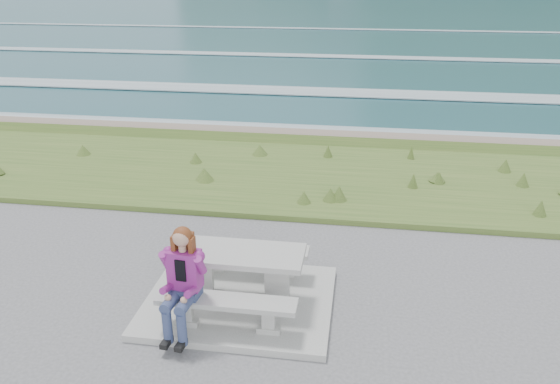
{
  "coord_description": "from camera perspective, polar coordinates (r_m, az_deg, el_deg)",
  "views": [
    {
      "loc": [
        1.55,
        -6.34,
        4.45
      ],
      "look_at": [
        0.4,
        1.2,
        1.25
      ],
      "focal_mm": 35.0,
      "sensor_mm": 36.0,
      "label": 1
    }
  ],
  "objects": [
    {
      "name": "bench_seaward",
      "position": [
        8.25,
        -3.27,
        -6.32
      ],
      "size": [
        1.8,
        0.35,
        0.45
      ],
      "color": "gray",
      "rests_on": "concrete_slab"
    },
    {
      "name": "ocean",
      "position": [
        32.08,
        5.87,
        11.51
      ],
      "size": [
        1600.0,
        1600.0,
        0.09
      ],
      "color": "#20505B",
      "rests_on": "ground"
    },
    {
      "name": "grass_verge",
      "position": [
        12.28,
        0.85,
        1.5
      ],
      "size": [
        160.0,
        4.5,
        0.22
      ],
      "primitive_type": "cube",
      "color": "#375A22",
      "rests_on": "ground"
    },
    {
      "name": "picnic_table",
      "position": [
        7.54,
        -4.39,
        -7.31
      ],
      "size": [
        1.8,
        0.75,
        0.75
      ],
      "color": "gray",
      "rests_on": "concrete_slab"
    },
    {
      "name": "seated_woman",
      "position": [
        7.03,
        -10.26,
        -10.71
      ],
      "size": [
        0.46,
        0.73,
        1.41
      ],
      "rotation": [
        0.0,
        0.0,
        -0.1
      ],
      "color": "navy",
      "rests_on": "concrete_slab"
    },
    {
      "name": "bench_landward",
      "position": [
        7.09,
        -5.61,
        -11.74
      ],
      "size": [
        1.8,
        0.35,
        0.45
      ],
      "color": "gray",
      "rests_on": "concrete_slab"
    },
    {
      "name": "concrete_slab",
      "position": [
        7.87,
        -4.25,
        -11.3
      ],
      "size": [
        2.6,
        2.1,
        0.1
      ],
      "primitive_type": "cube",
      "color": "gray",
      "rests_on": "ground"
    },
    {
      "name": "shore_drop",
      "position": [
        15.0,
        2.38,
        5.48
      ],
      "size": [
        160.0,
        0.8,
        2.2
      ],
      "primitive_type": "cube",
      "color": "#706054",
      "rests_on": "ground"
    }
  ]
}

